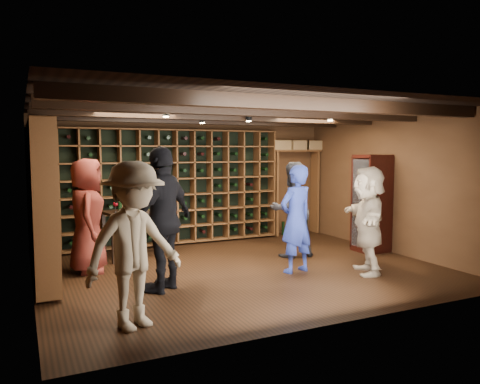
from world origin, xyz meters
name	(u,v)px	position (x,y,z in m)	size (l,w,h in m)	color
ground	(243,269)	(0.00, 0.00, 0.00)	(6.00, 6.00, 0.00)	black
room_shell	(241,113)	(0.00, 0.05, 2.42)	(6.00, 6.00, 6.00)	#4E301B
wine_rack_back	(167,187)	(-0.52, 2.33, 1.15)	(4.65, 0.30, 2.20)	brown
wine_rack_left	(41,200)	(-2.83, 0.82, 1.15)	(0.30, 2.65, 2.20)	brown
crate_shelf	(296,163)	(2.41, 2.32, 1.57)	(1.20, 0.32, 2.07)	brown
display_cabinet	(371,205)	(2.71, 0.20, 0.86)	(0.55, 0.50, 1.75)	black
man_blue_shirt	(296,219)	(0.67, -0.48, 0.82)	(0.60, 0.39, 1.64)	navy
man_grey_suit	(292,209)	(1.17, 0.46, 0.83)	(0.81, 0.63, 1.66)	black
guest_red_floral	(87,216)	(-2.20, 0.87, 0.87)	(0.85, 0.55, 1.74)	maroon
guest_woman_black	(164,219)	(-1.41, -0.53, 0.96)	(1.12, 0.47, 1.91)	black
guest_khaki	(134,246)	(-2.05, -1.68, 0.87)	(1.13, 0.65, 1.75)	gray
guest_beige	(368,220)	(1.63, -0.98, 0.81)	(1.50, 0.48, 1.62)	tan
tasting_table	(136,215)	(-1.30, 1.52, 0.74)	(1.19, 0.74, 1.11)	black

